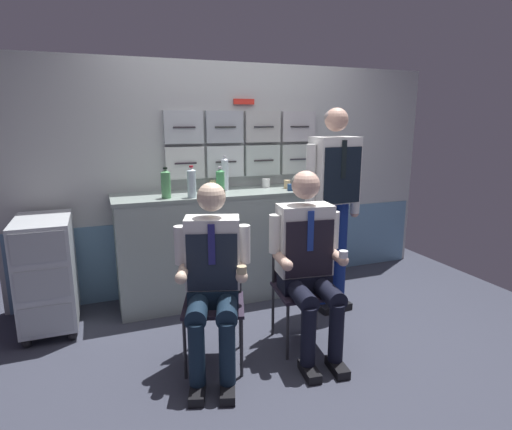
# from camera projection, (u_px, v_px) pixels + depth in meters

# --- Properties ---
(ground) EXTENTS (4.80, 4.80, 0.04)m
(ground) POSITION_uv_depth(u_px,v_px,m) (297.00, 349.00, 3.08)
(ground) COLOR #353846
(galley_bulkhead) EXTENTS (4.20, 0.14, 2.15)m
(galley_bulkhead) POSITION_uv_depth(u_px,v_px,m) (237.00, 179.00, 4.09)
(galley_bulkhead) COLOR #B2B7B6
(galley_bulkhead) RESTS_ON ground
(galley_counter) EXTENTS (1.89, 0.53, 1.00)m
(galley_counter) POSITION_uv_depth(u_px,v_px,m) (221.00, 245.00, 3.87)
(galley_counter) COLOR #95A49E
(galley_counter) RESTS_ON ground
(service_trolley) EXTENTS (0.40, 0.65, 0.90)m
(service_trolley) POSITION_uv_depth(u_px,v_px,m) (47.00, 270.00, 3.26)
(service_trolley) COLOR black
(service_trolley) RESTS_ON ground
(folding_chair_left) EXTENTS (0.50, 0.50, 0.83)m
(folding_chair_left) POSITION_uv_depth(u_px,v_px,m) (214.00, 287.00, 2.87)
(folding_chair_left) COLOR #2D2D33
(folding_chair_left) RESTS_ON ground
(crew_member_left) EXTENTS (0.52, 0.67, 1.24)m
(crew_member_left) POSITION_uv_depth(u_px,v_px,m) (212.00, 272.00, 2.68)
(crew_member_left) COLOR black
(crew_member_left) RESTS_ON ground
(folding_chair_right) EXTENTS (0.45, 0.45, 0.83)m
(folding_chair_right) POSITION_uv_depth(u_px,v_px,m) (300.00, 274.00, 3.11)
(folding_chair_right) COLOR #2D2D33
(folding_chair_right) RESTS_ON ground
(crew_member_right) EXTENTS (0.52, 0.67, 1.29)m
(crew_member_right) POSITION_uv_depth(u_px,v_px,m) (308.00, 255.00, 2.91)
(crew_member_right) COLOR black
(crew_member_right) RESTS_ON ground
(crew_member_standing) EXTENTS (0.54, 0.28, 1.72)m
(crew_member_standing) POSITION_uv_depth(u_px,v_px,m) (334.00, 192.00, 3.51)
(crew_member_standing) COLOR black
(crew_member_standing) RESTS_ON ground
(water_bottle_clear) EXTENTS (0.07, 0.07, 0.27)m
(water_bottle_clear) POSITION_uv_depth(u_px,v_px,m) (192.00, 182.00, 3.47)
(water_bottle_clear) COLOR silver
(water_bottle_clear) RESTS_ON galley_counter
(water_bottle_tall) EXTENTS (0.08, 0.08, 0.24)m
(water_bottle_tall) POSITION_uv_depth(u_px,v_px,m) (220.00, 181.00, 3.65)
(water_bottle_tall) COLOR #48A05B
(water_bottle_tall) RESTS_ON galley_counter
(sparkling_bottle_green) EXTENTS (0.08, 0.08, 0.26)m
(sparkling_bottle_green) POSITION_uv_depth(u_px,v_px,m) (166.00, 184.00, 3.44)
(sparkling_bottle_green) COLOR #53995D
(sparkling_bottle_green) RESTS_ON galley_counter
(water_bottle_blue_cap) EXTENTS (0.07, 0.07, 0.32)m
(water_bottle_blue_cap) POSITION_uv_depth(u_px,v_px,m) (225.00, 174.00, 3.82)
(water_bottle_blue_cap) COLOR silver
(water_bottle_blue_cap) RESTS_ON galley_counter
(paper_cup_blue) EXTENTS (0.06, 0.06, 0.09)m
(paper_cup_blue) POSITION_uv_depth(u_px,v_px,m) (213.00, 185.00, 3.89)
(paper_cup_blue) COLOR tan
(paper_cup_blue) RESTS_ON galley_counter
(coffee_cup_spare) EXTENTS (0.07, 0.07, 0.08)m
(coffee_cup_spare) POSITION_uv_depth(u_px,v_px,m) (266.00, 183.00, 4.01)
(coffee_cup_spare) COLOR white
(coffee_cup_spare) RESTS_ON galley_counter
(paper_cup_tan) EXTENTS (0.07, 0.07, 0.06)m
(paper_cup_tan) POSITION_uv_depth(u_px,v_px,m) (291.00, 187.00, 3.84)
(paper_cup_tan) COLOR navy
(paper_cup_tan) RESTS_ON galley_counter
(espresso_cup_small) EXTENTS (0.06, 0.06, 0.08)m
(espresso_cup_small) POSITION_uv_depth(u_px,v_px,m) (287.00, 184.00, 3.95)
(espresso_cup_small) COLOR tan
(espresso_cup_small) RESTS_ON galley_counter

